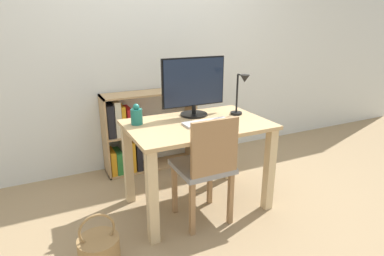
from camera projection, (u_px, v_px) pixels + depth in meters
name	position (u px, v px, depth m)	size (l,w,h in m)	color
ground_plane	(197.00, 204.00, 2.76)	(10.00, 10.00, 0.00)	#997F5B
wall_back	(150.00, 41.00, 3.26)	(8.00, 0.05, 2.60)	silver
desk	(197.00, 140.00, 2.58)	(1.11, 0.72, 0.73)	tan
monitor	(194.00, 85.00, 2.65)	(0.56, 0.23, 0.49)	black
keyboard	(207.00, 122.00, 2.51)	(0.38, 0.14, 0.02)	#B2B2B7
vase	(137.00, 116.00, 2.47)	(0.09, 0.09, 0.16)	#1E7266
desk_lamp	(241.00, 91.00, 2.64)	(0.10, 0.19, 0.35)	black
chair	(206.00, 165.00, 2.37)	(0.40, 0.40, 0.87)	gray
bookshelf	(133.00, 136.00, 3.29)	(0.96, 0.28, 0.82)	tan
basket	(99.00, 250.00, 2.05)	(0.26, 0.26, 0.37)	#997547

